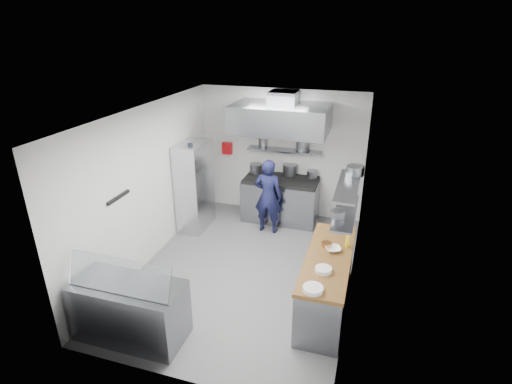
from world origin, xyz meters
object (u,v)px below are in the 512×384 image
(chef, at_px, (268,196))
(display_case, at_px, (130,310))
(gas_range, at_px, (280,200))
(wire_rack, at_px, (195,186))

(chef, distance_m, display_case, 3.65)
(gas_range, height_order, chef, chef)
(gas_range, xyz_separation_m, display_case, (-1.10, -4.10, -0.03))
(gas_range, relative_size, display_case, 1.07)
(display_case, bearing_deg, gas_range, 74.98)
(gas_range, distance_m, chef, 0.70)
(display_case, bearing_deg, wire_rack, 99.26)
(gas_range, bearing_deg, wire_rack, -152.50)
(wire_rack, height_order, display_case, wire_rack)
(chef, xyz_separation_m, wire_rack, (-1.51, -0.25, 0.14))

